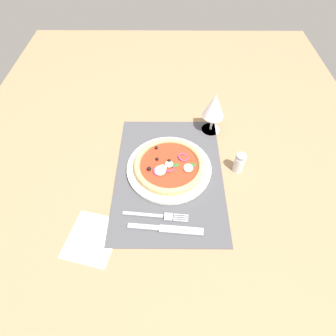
% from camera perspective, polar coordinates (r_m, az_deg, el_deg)
% --- Properties ---
extents(ground_plane, '(1.90, 1.40, 0.02)m').
position_cam_1_polar(ground_plane, '(0.84, -0.00, -1.84)').
color(ground_plane, '#9E7A56').
extents(placemat, '(0.47, 0.33, 0.00)m').
position_cam_1_polar(placemat, '(0.82, -0.00, -1.26)').
color(placemat, '#4C4C51').
rests_on(placemat, ground_plane).
extents(plate, '(0.26, 0.26, 0.01)m').
position_cam_1_polar(plate, '(0.83, -0.01, -0.01)').
color(plate, silver).
rests_on(plate, placemat).
extents(pizza, '(0.21, 0.21, 0.03)m').
position_cam_1_polar(pizza, '(0.82, -0.01, 0.67)').
color(pizza, tan).
rests_on(pizza, plate).
extents(fork, '(0.03, 0.18, 0.00)m').
position_cam_1_polar(fork, '(0.74, -2.13, -10.13)').
color(fork, '#B2B5BA').
rests_on(fork, placemat).
extents(knife, '(0.03, 0.20, 0.01)m').
position_cam_1_polar(knife, '(0.72, -0.65, -12.74)').
color(knife, '#B2B5BA').
rests_on(knife, placemat).
extents(wine_glass, '(0.07, 0.07, 0.15)m').
position_cam_1_polar(wine_glass, '(0.90, 9.58, 12.71)').
color(wine_glass, silver).
rests_on(wine_glass, ground_plane).
extents(napkin, '(0.16, 0.15, 0.00)m').
position_cam_1_polar(napkin, '(0.75, -16.03, -14.05)').
color(napkin, silver).
rests_on(napkin, ground_plane).
extents(pepper_shaker, '(0.03, 0.03, 0.07)m').
position_cam_1_polar(pepper_shaker, '(0.84, 14.67, 1.05)').
color(pepper_shaker, silver).
rests_on(pepper_shaker, ground_plane).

